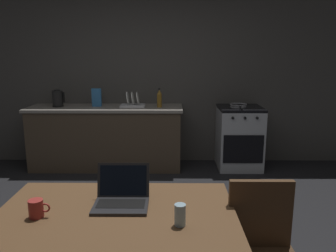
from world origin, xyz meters
The scene contains 14 objects.
ground_plane centered at (0.00, 0.00, 0.00)m, with size 12.00×12.00×0.00m, color black.
back_wall centered at (0.30, 2.41, 1.39)m, with size 6.40×0.10×2.78m, color #4B4844.
kitchen_counter centered at (-0.60, 2.06, 0.44)m, with size 2.16×0.64×0.88m.
stove_oven centered at (1.30, 2.06, 0.44)m, with size 0.60×0.62×0.88m.
dining_table centered at (0.01, -0.85, 0.67)m, with size 1.37×0.88×0.74m.
chair centered at (0.86, -0.85, 0.52)m, with size 0.40×0.40×0.90m.
laptop centered at (0.03, -0.74, 0.78)m, with size 0.32×0.28×0.22m.
electric_kettle centered at (-1.26, 2.06, 1.00)m, with size 0.17×0.15×0.24m.
bottle centered at (0.16, 2.01, 1.01)m, with size 0.07×0.07×0.26m.
frying_pan centered at (1.26, 2.03, 0.91)m, with size 0.24×0.41×0.05m.
coffee_mug centered at (-0.42, -0.91, 0.79)m, with size 0.12×0.08×0.10m.
drinking_glass centered at (0.37, -0.99, 0.80)m, with size 0.06×0.06×0.12m.
cereal_box centered at (-0.72, 2.08, 1.01)m, with size 0.13×0.05×0.25m.
dish_rack centered at (-0.21, 2.06, 0.93)m, with size 0.34×0.26×0.21m.
Camera 1 is at (0.32, -2.61, 1.63)m, focal length 35.97 mm.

